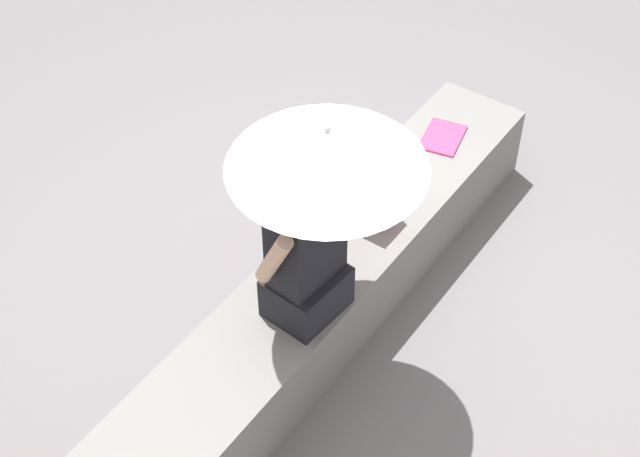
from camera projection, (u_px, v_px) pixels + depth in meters
ground_plane at (332, 315)px, 4.92m from camera, size 14.00×14.00×0.00m
stone_bench at (332, 287)px, 4.77m from camera, size 3.08×0.50×0.43m
person_seated at (306, 248)px, 4.12m from camera, size 0.48×0.31×0.90m
parasol at (327, 150)px, 3.77m from camera, size 0.82×0.82×1.04m
handbag_black at (368, 189)px, 4.70m from camera, size 0.20×0.17×0.36m
magazine at (443, 137)px, 5.25m from camera, size 0.32×0.26×0.01m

